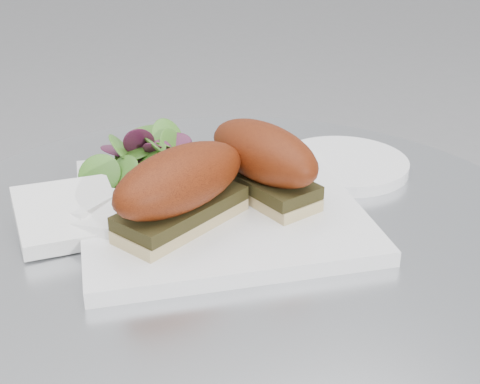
# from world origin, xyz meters

# --- Properties ---
(plate) EXTENTS (0.35, 0.35, 0.02)m
(plate) POSITION_xyz_m (0.00, 0.04, 0.74)
(plate) COLOR white
(plate) RESTS_ON table
(sandwich_left) EXTENTS (0.18, 0.13, 0.08)m
(sandwich_left) POSITION_xyz_m (-0.05, 0.01, 0.79)
(sandwich_left) COLOR tan
(sandwich_left) RESTS_ON plate
(sandwich_right) EXTENTS (0.10, 0.16, 0.08)m
(sandwich_right) POSITION_xyz_m (0.05, 0.03, 0.79)
(sandwich_right) COLOR tan
(sandwich_right) RESTS_ON plate
(salad) EXTENTS (0.13, 0.13, 0.05)m
(salad) POSITION_xyz_m (-0.04, 0.12, 0.77)
(salad) COLOR #45812A
(salad) RESTS_ON plate
(napkin) EXTENTS (0.17, 0.17, 0.02)m
(napkin) POSITION_xyz_m (-0.13, 0.06, 0.74)
(napkin) COLOR white
(napkin) RESTS_ON table
(saucer) EXTENTS (0.16, 0.16, 0.01)m
(saucer) POSITION_xyz_m (0.19, 0.08, 0.74)
(saucer) COLOR white
(saucer) RESTS_ON table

